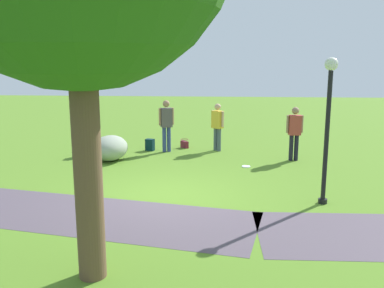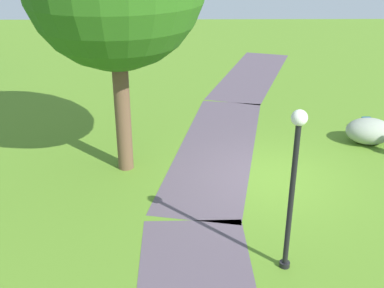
# 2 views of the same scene
# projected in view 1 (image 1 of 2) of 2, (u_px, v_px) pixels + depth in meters

# --- Properties ---
(ground_plane) EXTENTS (48.00, 48.00, 0.00)m
(ground_plane) POSITION_uv_depth(u_px,v_px,m) (164.00, 197.00, 10.10)
(ground_plane) COLOR #547F25
(footpath_segment_mid) EXTENTS (8.27, 3.68, 0.01)m
(footpath_segment_mid) POSITION_uv_depth(u_px,v_px,m) (66.00, 212.00, 9.10)
(footpath_segment_mid) COLOR #534753
(footpath_segment_mid) RESTS_ON ground
(lamp_post) EXTENTS (0.28, 0.28, 3.20)m
(lamp_post) POSITION_uv_depth(u_px,v_px,m) (328.00, 115.00, 9.28)
(lamp_post) COLOR black
(lamp_post) RESTS_ON ground
(lawn_boulder) EXTENTS (1.20, 1.47, 0.78)m
(lawn_boulder) POSITION_uv_depth(u_px,v_px,m) (110.00, 148.00, 13.50)
(lawn_boulder) COLOR #929C89
(lawn_boulder) RESTS_ON ground
(woman_with_handbag) EXTENTS (0.49, 0.36, 1.75)m
(woman_with_handbag) POSITION_uv_depth(u_px,v_px,m) (166.00, 122.00, 14.54)
(woman_with_handbag) COLOR navy
(woman_with_handbag) RESTS_ON ground
(man_near_boulder) EXTENTS (0.52, 0.27, 1.67)m
(man_near_boulder) POSITION_uv_depth(u_px,v_px,m) (295.00, 130.00, 13.36)
(man_near_boulder) COLOR black
(man_near_boulder) RESTS_ON ground
(passerby_on_path) EXTENTS (0.43, 0.41, 1.62)m
(passerby_on_path) POSITION_uv_depth(u_px,v_px,m) (217.00, 124.00, 14.70)
(passerby_on_path) COLOR #45545D
(passerby_on_path) RESTS_ON ground
(handbag_on_grass) EXTENTS (0.38, 0.38, 0.31)m
(handbag_on_grass) POSITION_uv_depth(u_px,v_px,m) (185.00, 144.00, 15.32)
(handbag_on_grass) COLOR maroon
(handbag_on_grass) RESTS_ON ground
(backpack_by_boulder) EXTENTS (0.27, 0.29, 0.40)m
(backpack_by_boulder) POSITION_uv_depth(u_px,v_px,m) (80.00, 151.00, 13.92)
(backpack_by_boulder) COLOR navy
(backpack_by_boulder) RESTS_ON ground
(spare_backpack_on_lawn) EXTENTS (0.33, 0.32, 0.40)m
(spare_backpack_on_lawn) POSITION_uv_depth(u_px,v_px,m) (150.00, 145.00, 14.89)
(spare_backpack_on_lawn) COLOR #0A282C
(spare_backpack_on_lawn) RESTS_ON ground
(frisbee_on_grass) EXTENTS (0.25, 0.25, 0.02)m
(frisbee_on_grass) POSITION_uv_depth(u_px,v_px,m) (246.00, 166.00, 12.79)
(frisbee_on_grass) COLOR white
(frisbee_on_grass) RESTS_ON ground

